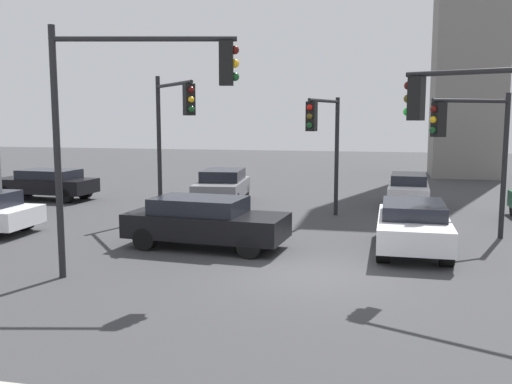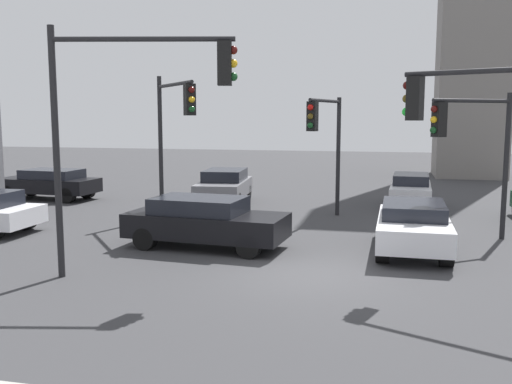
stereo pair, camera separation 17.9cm
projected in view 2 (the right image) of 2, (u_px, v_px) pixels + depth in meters
ground_plane at (307, 274)px, 14.06m from camera, size 97.45×97.45×0.00m
traffic_light_0 at (509, 126)px, 11.88m from camera, size 4.18×2.03×5.00m
traffic_light_1 at (174, 120)px, 19.73m from camera, size 2.42×2.97×5.31m
traffic_light_2 at (325, 132)px, 20.55m from camera, size 0.93×3.16×4.56m
traffic_light_3 at (472, 137)px, 17.04m from camera, size 2.52×1.93×4.57m
traffic_light_4 at (134, 100)px, 13.23m from camera, size 4.27×1.11×5.93m
car_1 at (49, 183)px, 26.45m from camera, size 4.68×2.17×1.40m
car_4 at (224, 186)px, 25.19m from camera, size 2.26×4.38×1.50m
car_5 at (205, 221)px, 16.77m from camera, size 4.83×2.36×1.49m
car_6 at (413, 225)px, 16.35m from camera, size 2.03×4.48×1.38m
car_8 at (411, 190)px, 24.16m from camera, size 1.80×4.05×1.41m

